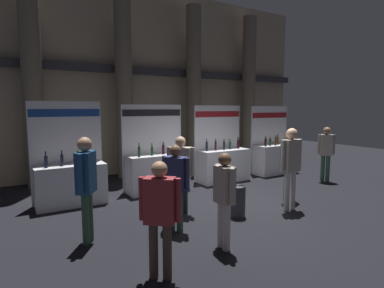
# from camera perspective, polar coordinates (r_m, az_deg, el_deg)

# --- Properties ---
(ground_plane) EXTENTS (26.48, 26.48, 0.00)m
(ground_plane) POSITION_cam_1_polar(r_m,az_deg,el_deg) (7.78, 7.90, -10.53)
(ground_plane) COLOR black
(hall_colonnade) EXTENTS (13.24, 1.10, 6.45)m
(hall_colonnade) POSITION_cam_1_polar(r_m,az_deg,el_deg) (11.42, -6.88, 11.02)
(hall_colonnade) COLOR gray
(hall_colonnade) RESTS_ON ground_plane
(exhibitor_booth_0) EXTENTS (1.64, 0.66, 2.45)m
(exhibitor_booth_0) POSITION_cam_1_polar(r_m,az_deg,el_deg) (7.91, -21.38, -6.15)
(exhibitor_booth_0) COLOR white
(exhibitor_booth_0) RESTS_ON ground_plane
(exhibitor_booth_1) EXTENTS (1.79, 0.66, 2.38)m
(exhibitor_booth_1) POSITION_cam_1_polar(r_m,az_deg,el_deg) (8.64, -6.35, -4.59)
(exhibitor_booth_1) COLOR white
(exhibitor_booth_1) RESTS_ON ground_plane
(exhibitor_booth_2) EXTENTS (1.74, 0.66, 2.36)m
(exhibitor_booth_2) POSITION_cam_1_polar(r_m,az_deg,el_deg) (9.78, 5.66, -3.31)
(exhibitor_booth_2) COLOR white
(exhibitor_booth_2) RESTS_ON ground_plane
(exhibitor_booth_3) EXTENTS (1.70, 0.66, 2.34)m
(exhibitor_booth_3) POSITION_cam_1_polar(r_m,az_deg,el_deg) (11.26, 14.93, -2.17)
(exhibitor_booth_3) COLOR white
(exhibitor_booth_3) RESTS_ON ground_plane
(trash_bin) EXTENTS (0.33, 0.33, 0.66)m
(trash_bin) POSITION_cam_1_polar(r_m,az_deg,el_deg) (6.74, 8.35, -10.36)
(trash_bin) COLOR #38383D
(trash_bin) RESTS_ON ground_plane
(visitor_0) EXTENTS (0.46, 0.43, 1.61)m
(visitor_0) POSITION_cam_1_polar(r_m,az_deg,el_deg) (4.22, -5.91, -11.93)
(visitor_0) COLOR #47382D
(visitor_0) RESTS_ON ground_plane
(visitor_1) EXTENTS (0.41, 0.54, 1.62)m
(visitor_1) POSITION_cam_1_polar(r_m,az_deg,el_deg) (5.81, -3.02, -6.54)
(visitor_1) COLOR #33563D
(visitor_1) RESTS_ON ground_plane
(visitor_2) EXTENTS (0.41, 0.46, 1.81)m
(visitor_2) POSITION_cam_1_polar(r_m,az_deg,el_deg) (5.53, -18.85, -6.24)
(visitor_2) COLOR #33563D
(visitor_2) RESTS_ON ground_plane
(visitor_3) EXTENTS (0.60, 0.25, 1.85)m
(visitor_3) POSITION_cam_1_polar(r_m,az_deg,el_deg) (7.22, 17.68, -3.02)
(visitor_3) COLOR silver
(visitor_3) RESTS_ON ground_plane
(visitor_4) EXTENTS (0.49, 0.50, 1.69)m
(visitor_4) POSITION_cam_1_polar(r_m,az_deg,el_deg) (6.70, -2.08, -4.28)
(visitor_4) COLOR #23232D
(visitor_4) RESTS_ON ground_plane
(visitor_5) EXTENTS (0.58, 0.37, 1.68)m
(visitor_5) POSITION_cam_1_polar(r_m,az_deg,el_deg) (7.94, 17.30, -2.88)
(visitor_5) COLOR #33563D
(visitor_5) RESTS_ON ground_plane
(visitor_6) EXTENTS (0.41, 0.41, 1.70)m
(visitor_6) POSITION_cam_1_polar(r_m,az_deg,el_deg) (10.49, 23.38, -0.92)
(visitor_6) COLOR #33563D
(visitor_6) RESTS_ON ground_plane
(visitor_7) EXTENTS (0.25, 0.51, 1.58)m
(visitor_7) POSITION_cam_1_polar(r_m,az_deg,el_deg) (5.08, 5.93, -8.99)
(visitor_7) COLOR silver
(visitor_7) RESTS_ON ground_plane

